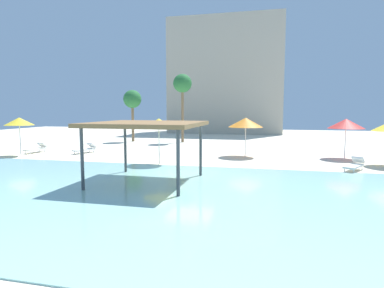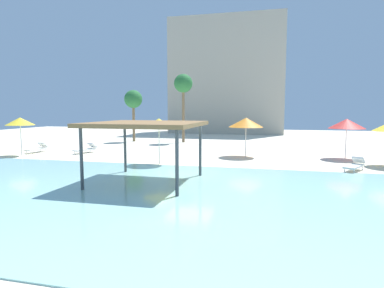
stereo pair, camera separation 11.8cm
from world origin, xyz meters
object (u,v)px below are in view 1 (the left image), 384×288
at_px(palm_tree_1, 182,85).
at_px(lounge_chair_3, 37,148).
at_px(palm_tree_0, 132,100).
at_px(beach_umbrella_red_1, 346,124).
at_px(beach_umbrella_yellow_2, 159,123).
at_px(beach_umbrella_yellow_3, 19,121).
at_px(shade_pavilion, 147,125).
at_px(lounge_chair_2, 86,149).
at_px(lounge_chair_0, 355,165).
at_px(beach_umbrella_orange_4, 246,122).

bearing_deg(palm_tree_1, lounge_chair_3, -130.48).
bearing_deg(palm_tree_1, palm_tree_0, -176.21).
bearing_deg(beach_umbrella_red_1, beach_umbrella_yellow_2, -155.56).
bearing_deg(beach_umbrella_yellow_3, shade_pavilion, -26.80).
bearing_deg(lounge_chair_2, palm_tree_0, -159.15).
distance_m(lounge_chair_3, palm_tree_1, 15.01).
bearing_deg(lounge_chair_0, palm_tree_1, -104.64).
distance_m(lounge_chair_2, lounge_chair_3, 3.98).
relative_size(beach_umbrella_yellow_3, palm_tree_0, 0.52).
distance_m(lounge_chair_0, palm_tree_1, 19.60).
relative_size(beach_umbrella_orange_4, palm_tree_0, 0.52).
relative_size(shade_pavilion, beach_umbrella_orange_4, 1.72).
bearing_deg(lounge_chair_0, beach_umbrella_orange_4, -94.04).
distance_m(beach_umbrella_red_1, palm_tree_1, 16.57).
bearing_deg(beach_umbrella_yellow_2, lounge_chair_0, 2.62).
distance_m(beach_umbrella_yellow_2, palm_tree_1, 14.21).
distance_m(beach_umbrella_red_1, lounge_chair_2, 19.24).
height_order(beach_umbrella_orange_4, lounge_chair_3, beach_umbrella_orange_4).
distance_m(beach_umbrella_yellow_2, lounge_chair_3, 11.87).
xyz_separation_m(shade_pavilion, lounge_chair_3, (-12.47, 8.06, -2.32)).
xyz_separation_m(beach_umbrella_yellow_3, lounge_chair_3, (-0.11, 1.82, -2.19)).
height_order(beach_umbrella_red_1, beach_umbrella_orange_4, beach_umbrella_orange_4).
bearing_deg(lounge_chair_0, beach_umbrella_yellow_2, -57.77).
relative_size(lounge_chair_2, palm_tree_1, 0.28).
bearing_deg(shade_pavilion, lounge_chair_0, 28.94).
bearing_deg(beach_umbrella_yellow_2, beach_umbrella_yellow_3, 173.87).
bearing_deg(beach_umbrella_red_1, palm_tree_0, 157.60).
distance_m(beach_umbrella_yellow_3, lounge_chair_2, 5.05).
bearing_deg(lounge_chair_3, palm_tree_0, 166.93).
relative_size(shade_pavilion, beach_umbrella_yellow_2, 1.70).
height_order(beach_umbrella_yellow_2, lounge_chair_3, beach_umbrella_yellow_2).
relative_size(shade_pavilion, palm_tree_0, 0.89).
bearing_deg(lounge_chair_3, beach_umbrella_red_1, 102.41).
relative_size(beach_umbrella_yellow_2, lounge_chair_2, 1.42).
bearing_deg(beach_umbrella_orange_4, palm_tree_1, 128.69).
height_order(lounge_chair_3, palm_tree_1, palm_tree_1).
relative_size(shade_pavilion, beach_umbrella_red_1, 1.75).
bearing_deg(beach_umbrella_orange_4, lounge_chair_3, -173.93).
relative_size(lounge_chair_2, palm_tree_0, 0.37).
distance_m(beach_umbrella_orange_4, lounge_chair_3, 16.42).
bearing_deg(lounge_chair_3, palm_tree_1, 146.19).
xyz_separation_m(shade_pavilion, beach_umbrella_yellow_2, (-1.20, 5.05, -0.12)).
bearing_deg(beach_umbrella_yellow_3, beach_umbrella_yellow_2, -6.13).
height_order(lounge_chair_2, lounge_chair_3, same).
xyz_separation_m(lounge_chair_2, lounge_chair_3, (-3.93, -0.65, 0.00)).
relative_size(shade_pavilion, beach_umbrella_yellow_3, 1.72).
bearing_deg(lounge_chair_3, lounge_chair_2, 106.09).
height_order(beach_umbrella_red_1, lounge_chair_2, beach_umbrella_red_1).
bearing_deg(shade_pavilion, lounge_chair_2, 134.43).
bearing_deg(beach_umbrella_yellow_2, beach_umbrella_red_1, 24.44).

